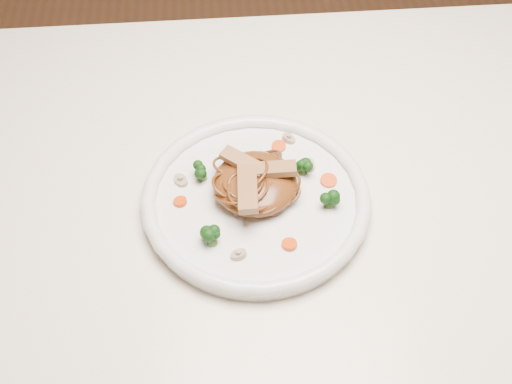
{
  "coord_description": "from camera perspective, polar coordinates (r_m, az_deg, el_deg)",
  "views": [
    {
      "loc": [
        -0.15,
        -0.59,
        1.45
      ],
      "look_at": [
        -0.1,
        -0.03,
        0.78
      ],
      "focal_mm": 46.09,
      "sensor_mm": 36.0,
      "label": 1
    }
  ],
  "objects": [
    {
      "name": "carrot_3",
      "position": [
        0.93,
        -1.75,
        3.08
      ],
      "size": [
        0.02,
        0.02,
        0.0
      ],
      "primitive_type": "cylinder",
      "rotation": [
        0.0,
        0.0,
        -0.38
      ],
      "color": "#E43908",
      "rests_on": "plate"
    },
    {
      "name": "broccoli_0",
      "position": [
        0.9,
        4.06,
        2.27
      ],
      "size": [
        0.03,
        0.03,
        0.03
      ],
      "primitive_type": null,
      "rotation": [
        0.0,
        0.0,
        0.4
      ],
      "color": "#0E3D0C",
      "rests_on": "plate"
    },
    {
      "name": "chicken_a",
      "position": [
        0.86,
        1.24,
        1.97
      ],
      "size": [
        0.07,
        0.03,
        0.01
      ],
      "primitive_type": "cube",
      "rotation": [
        0.0,
        0.0,
        -0.06
      ],
      "color": "#A27E4C",
      "rests_on": "noodle_mound"
    },
    {
      "name": "chicken_c",
      "position": [
        0.84,
        -0.73,
        0.3
      ],
      "size": [
        0.03,
        0.08,
        0.01
      ],
      "primitive_type": "cube",
      "rotation": [
        0.0,
        0.0,
        4.66
      ],
      "color": "#A27E4C",
      "rests_on": "noodle_mound"
    },
    {
      "name": "mushroom_1",
      "position": [
        0.92,
        4.68,
        2.34
      ],
      "size": [
        0.02,
        0.02,
        0.01
      ],
      "primitive_type": "cylinder",
      "rotation": [
        0.0,
        0.0,
        1.59
      ],
      "color": "#C2B292",
      "rests_on": "plate"
    },
    {
      "name": "mushroom_0",
      "position": [
        0.82,
        -1.52,
        -5.44
      ],
      "size": [
        0.03,
        0.03,
        0.01
      ],
      "primitive_type": "cylinder",
      "rotation": [
        0.0,
        0.0,
        0.36
      ],
      "color": "#C2B292",
      "rests_on": "plate"
    },
    {
      "name": "carrot_1",
      "position": [
        0.88,
        -6.6,
        -0.82
      ],
      "size": [
        0.02,
        0.02,
        0.0
      ],
      "primitive_type": "cylinder",
      "rotation": [
        0.0,
        0.0,
        0.1
      ],
      "color": "#E43908",
      "rests_on": "plate"
    },
    {
      "name": "noodle_mound",
      "position": [
        0.88,
        -0.08,
        0.79
      ],
      "size": [
        0.15,
        0.15,
        0.04
      ],
      "primitive_type": "ellipsoid",
      "rotation": [
        0.0,
        0.0,
        -0.4
      ],
      "color": "brown",
      "rests_on": "plate"
    },
    {
      "name": "mushroom_2",
      "position": [
        0.9,
        -6.53,
        1.01
      ],
      "size": [
        0.03,
        0.03,
        0.01
      ],
      "primitive_type": "cylinder",
      "rotation": [
        0.0,
        0.0,
        -1.0
      ],
      "color": "#C2B292",
      "rests_on": "plate"
    },
    {
      "name": "mushroom_3",
      "position": [
        0.95,
        2.87,
        4.65
      ],
      "size": [
        0.03,
        0.03,
        0.01
      ],
      "primitive_type": "cylinder",
      "rotation": [
        0.0,
        0.0,
        2.32
      ],
      "color": "#C2B292",
      "rests_on": "plate"
    },
    {
      "name": "table",
      "position": [
        1.0,
        5.58,
        -2.98
      ],
      "size": [
        1.2,
        0.8,
        0.75
      ],
      "color": "silver",
      "rests_on": "ground"
    },
    {
      "name": "broccoli_1",
      "position": [
        0.89,
        -4.74,
        1.91
      ],
      "size": [
        0.03,
        0.03,
        0.03
      ],
      "primitive_type": null,
      "rotation": [
        0.0,
        0.0,
        -0.05
      ],
      "color": "#0E3D0C",
      "rests_on": "plate"
    },
    {
      "name": "carrot_4",
      "position": [
        0.83,
        2.91,
        -4.55
      ],
      "size": [
        0.02,
        0.02,
        0.0
      ],
      "primitive_type": "cylinder",
      "rotation": [
        0.0,
        0.0,
        -0.09
      ],
      "color": "#E43908",
      "rests_on": "plate"
    },
    {
      "name": "broccoli_3",
      "position": [
        0.87,
        6.39,
        -0.59
      ],
      "size": [
        0.03,
        0.03,
        0.03
      ],
      "primitive_type": null,
      "rotation": [
        0.0,
        0.0,
        0.34
      ],
      "color": "#0E3D0C",
      "rests_on": "plate"
    },
    {
      "name": "carrot_0",
      "position": [
        0.94,
        1.98,
        3.97
      ],
      "size": [
        0.02,
        0.02,
        0.0
      ],
      "primitive_type": "cylinder",
      "rotation": [
        0.0,
        0.0,
        0.06
      ],
      "color": "#E43908",
      "rests_on": "plate"
    },
    {
      "name": "plate",
      "position": [
        0.89,
        0.0,
        -0.91
      ],
      "size": [
        0.39,
        0.39,
        0.02
      ],
      "primitive_type": "cylinder",
      "rotation": [
        0.0,
        0.0,
        -0.33
      ],
      "color": "white",
      "rests_on": "table"
    },
    {
      "name": "chicken_b",
      "position": [
        0.87,
        -1.13,
        2.62
      ],
      "size": [
        0.06,
        0.06,
        0.01
      ],
      "primitive_type": "cube",
      "rotation": [
        0.0,
        0.0,
        2.47
      ],
      "color": "#A27E4C",
      "rests_on": "noodle_mound"
    },
    {
      "name": "carrot_2",
      "position": [
        0.9,
        6.32,
        0.99
      ],
      "size": [
        0.03,
        0.03,
        0.0
      ],
      "primitive_type": "cylinder",
      "rotation": [
        0.0,
        0.0,
        -0.42
      ],
      "color": "#E43908",
      "rests_on": "plate"
    },
    {
      "name": "broccoli_2",
      "position": [
        0.82,
        -3.86,
        -3.81
      ],
      "size": [
        0.03,
        0.03,
        0.03
      ],
      "primitive_type": null,
      "rotation": [
        0.0,
        0.0,
        -0.31
      ],
      "color": "#0E3D0C",
      "rests_on": "plate"
    }
  ]
}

